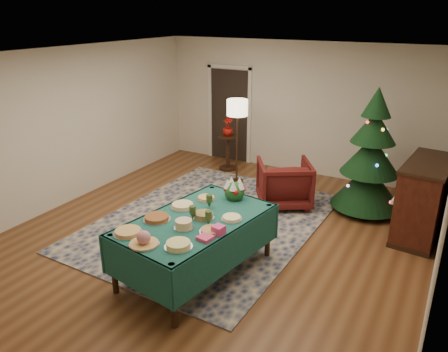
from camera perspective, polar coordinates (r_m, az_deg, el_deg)
The scene contains 26 objects.
room_shell at distance 6.14m, azimuth -1.59°, elevation 2.74°, with size 7.00×7.00×7.00m.
doorway at distance 9.89m, azimuth 0.72°, elevation 8.28°, with size 1.08×0.04×2.16m.
rug at distance 7.20m, azimuth -1.87°, elevation -5.95°, with size 3.20×4.20×0.02m, color #121D44.
buffet_table at distance 5.60m, azimuth -3.74°, elevation -7.06°, with size 1.52×2.22×0.80m.
platter_0 at distance 5.28m, azimuth -12.44°, elevation -7.15°, with size 0.35×0.35×0.05m.
platter_1 at distance 4.99m, azimuth -10.44°, elevation -8.13°, with size 0.34×0.34×0.17m.
platter_2 at distance 4.91m, azimuth -5.99°, elevation -8.93°, with size 0.32×0.32×0.07m.
platter_3 at distance 5.54m, azimuth -8.78°, elevation -5.45°, with size 0.35×0.35×0.06m.
platter_4 at distance 5.29m, azimuth -5.29°, elevation -6.32°, with size 0.24×0.24×0.11m.
platter_5 at distance 5.20m, azimuth -1.66°, elevation -7.13°, with size 0.30×0.30×0.04m.
platter_6 at distance 5.83m, azimuth -5.43°, elevation -3.88°, with size 0.33×0.33×0.06m.
platter_7 at distance 5.52m, azimuth -2.69°, elevation -5.17°, with size 0.28×0.28×0.08m.
platter_8 at distance 5.49m, azimuth 1.00°, elevation -5.52°, with size 0.27×0.27×0.04m.
platter_9 at distance 6.05m, azimuth -2.36°, elevation -2.91°, with size 0.26×0.26×0.04m.
goblet_0 at distance 5.77m, azimuth -1.93°, elevation -3.28°, with size 0.09×0.09×0.19m.
goblet_1 at distance 5.33m, azimuth -2.02°, elevation -5.45°, with size 0.09×0.09×0.19m.
goblet_2 at distance 5.47m, azimuth -4.11°, elevation -4.77°, with size 0.09×0.09×0.19m.
napkin_stack at distance 5.04m, azimuth -2.46°, elevation -8.07°, with size 0.16×0.16×0.04m, color #E23F6F.
gift_box at distance 5.14m, azimuth -0.72°, elevation -7.07°, with size 0.13×0.13×0.11m, color #E13E89.
centerpiece at distance 6.02m, azimuth 1.38°, elevation -1.79°, with size 0.29×0.29×0.33m.
armchair at distance 7.71m, azimuth 7.86°, elevation -0.66°, with size 0.88×0.82×0.90m, color #4E1310.
floor_lamp at distance 8.41m, azimuth 1.74°, elevation 8.25°, with size 0.40×0.40×1.67m.
side_table at distance 9.42m, azimuth 0.51°, elevation 3.03°, with size 0.42×0.42×0.75m.
potted_plant at distance 9.28m, azimuth 0.52°, elevation 5.96°, with size 0.22×0.40×0.22m, color #A5130B.
christmas_tree at distance 7.64m, azimuth 18.59°, elevation 2.26°, with size 1.54×1.54×2.14m.
piano at distance 7.23m, azimuth 24.61°, elevation -2.87°, with size 0.77×1.43×1.19m.
Camera 1 is at (2.98, -5.01, 3.27)m, focal length 35.00 mm.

